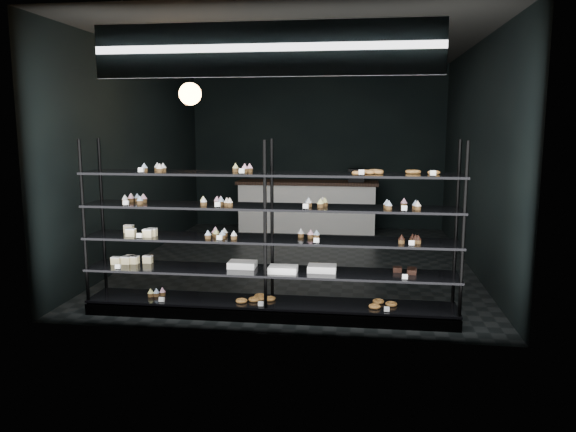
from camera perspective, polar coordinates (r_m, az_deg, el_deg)
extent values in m
cube|color=black|center=(8.54, 1.18, -4.65)|extent=(5.00, 6.00, 0.01)
cube|color=black|center=(8.36, 1.26, 17.09)|extent=(5.00, 6.00, 0.01)
cube|color=black|center=(11.28, 2.95, 6.94)|extent=(5.00, 0.01, 3.20)
cube|color=black|center=(5.33, -2.42, 4.32)|extent=(5.00, 0.01, 3.20)
cube|color=black|center=(8.93, -15.02, 6.02)|extent=(0.01, 6.00, 3.20)
cube|color=black|center=(8.39, 18.52, 5.67)|extent=(0.01, 6.00, 3.20)
cube|color=black|center=(6.20, -1.92, -9.55)|extent=(4.00, 0.50, 0.12)
cylinder|color=black|center=(6.39, -20.02, -0.97)|extent=(0.04, 0.04, 1.85)
cylinder|color=black|center=(6.78, -18.30, -0.32)|extent=(0.04, 0.04, 1.85)
cylinder|color=black|center=(5.75, -2.34, -1.50)|extent=(0.04, 0.04, 1.85)
cylinder|color=black|center=(6.18, -1.63, -0.75)|extent=(0.04, 0.04, 1.85)
cylinder|color=black|center=(5.75, 17.39, -1.93)|extent=(0.04, 0.04, 1.85)
cylinder|color=black|center=(6.18, 16.72, -1.14)|extent=(0.04, 0.04, 1.85)
cube|color=black|center=(6.17, -1.93, -8.76)|extent=(4.00, 0.50, 0.03)
cube|color=black|center=(6.07, -1.95, -5.62)|extent=(4.00, 0.50, 0.02)
cube|color=black|center=(5.99, -1.97, -2.38)|extent=(4.00, 0.50, 0.02)
cube|color=black|center=(5.93, -1.98, 0.93)|extent=(4.00, 0.50, 0.02)
cube|color=black|center=(5.89, -2.00, 4.31)|extent=(4.00, 0.50, 0.02)
cube|color=white|center=(6.07, -14.46, 4.52)|extent=(0.06, 0.04, 0.06)
cube|color=white|center=(5.76, -4.89, 4.54)|extent=(0.06, 0.04, 0.06)
cube|color=white|center=(5.62, 6.98, 4.39)|extent=(0.05, 0.04, 0.06)
cube|color=white|center=(5.66, 14.50, 4.20)|extent=(0.06, 0.04, 0.06)
cube|color=white|center=(6.17, -15.83, 1.27)|extent=(0.06, 0.04, 0.06)
cube|color=white|center=(5.87, -7.53, 1.14)|extent=(0.05, 0.04, 0.06)
cube|color=white|center=(5.69, 2.09, 0.96)|extent=(0.06, 0.04, 0.06)
cube|color=white|center=(5.68, 11.70, 0.75)|extent=(0.06, 0.04, 0.06)
cube|color=white|center=(6.21, -15.27, -1.94)|extent=(0.06, 0.04, 0.06)
cube|color=white|center=(5.91, -6.81, -2.24)|extent=(0.05, 0.04, 0.06)
cube|color=white|center=(5.74, 2.74, -2.51)|extent=(0.06, 0.04, 0.06)
cube|color=white|center=(5.75, 12.82, -2.73)|extent=(0.06, 0.04, 0.06)
cube|color=white|center=(6.35, -16.58, -4.98)|extent=(0.06, 0.04, 0.06)
cube|color=white|center=(5.83, 12.20, -6.09)|extent=(0.06, 0.04, 0.06)
cube|color=white|center=(6.28, -12.81, -8.29)|extent=(0.06, 0.04, 0.06)
cube|color=white|center=(6.00, -2.69, -8.92)|extent=(0.06, 0.04, 0.06)
cube|color=white|center=(5.92, 10.46, -9.33)|extent=(0.06, 0.04, 0.06)
cube|color=#0D1A44|center=(5.44, -2.35, 16.56)|extent=(3.20, 0.04, 0.45)
cube|color=white|center=(5.42, -2.39, 16.59)|extent=(3.30, 0.02, 0.50)
cylinder|color=black|center=(7.55, -10.02, 15.44)|extent=(0.01, 0.01, 0.59)
sphere|color=#EF9D53|center=(7.51, -9.92, 12.12)|extent=(0.29, 0.29, 0.29)
cube|color=silver|center=(10.90, 1.96, 0.85)|extent=(2.60, 0.60, 0.92)
cube|color=black|center=(10.84, 1.98, 3.41)|extent=(2.71, 0.65, 0.06)
cube|color=black|center=(10.78, 6.96, 4.14)|extent=(0.30, 0.30, 0.25)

